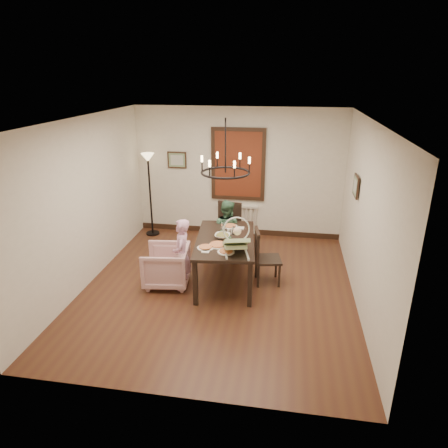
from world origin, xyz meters
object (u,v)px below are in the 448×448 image
(dining_table, at_px, (225,243))
(chair_right, at_px, (268,256))
(chair_far, at_px, (226,231))
(baby_bouncer, at_px, (236,241))
(seated_man, at_px, (226,236))
(elderly_woman, at_px, (182,260))
(armchair, at_px, (166,266))
(drinking_glass, at_px, (224,230))
(floor_lamp, at_px, (150,196))

(dining_table, xyz_separation_m, chair_right, (0.73, 0.07, -0.23))
(chair_far, xyz_separation_m, baby_bouncer, (0.39, -1.50, 0.46))
(seated_man, bearing_deg, chair_far, -61.71)
(dining_table, bearing_deg, elderly_woman, -158.59)
(chair_far, distance_m, elderly_woman, 1.42)
(armchair, bearing_deg, dining_table, 98.34)
(dining_table, relative_size, drinking_glass, 13.10)
(elderly_woman, bearing_deg, seated_man, 146.09)
(chair_far, distance_m, chair_right, 1.25)
(dining_table, distance_m, elderly_woman, 0.79)
(baby_bouncer, bearing_deg, elderly_woman, 154.97)
(chair_far, bearing_deg, chair_right, -34.94)
(baby_bouncer, height_order, drinking_glass, baby_bouncer)
(armchair, bearing_deg, elderly_woman, 67.91)
(seated_man, distance_m, baby_bouncer, 1.50)
(chair_far, bearing_deg, elderly_woman, -101.33)
(elderly_woman, xyz_separation_m, seated_man, (0.56, 1.19, -0.01))
(seated_man, xyz_separation_m, drinking_glass, (0.05, -0.64, 0.37))
(elderly_woman, height_order, drinking_glass, elderly_woman)
(drinking_glass, xyz_separation_m, floor_lamp, (-1.91, 1.69, 0.02))
(chair_far, bearing_deg, drinking_glass, -73.40)
(elderly_woman, relative_size, drinking_glass, 7.38)
(armchair, relative_size, floor_lamp, 0.42)
(drinking_glass, bearing_deg, elderly_woman, -138.33)
(elderly_woman, xyz_separation_m, drinking_glass, (0.61, 0.55, 0.37))
(armchair, relative_size, elderly_woman, 0.74)
(dining_table, xyz_separation_m, drinking_glass, (-0.06, 0.19, 0.16))
(chair_far, bearing_deg, armchair, -113.51)
(chair_right, distance_m, armchair, 1.76)
(chair_far, relative_size, seated_man, 1.08)
(baby_bouncer, bearing_deg, armchair, 153.94)
(dining_table, height_order, drinking_glass, drinking_glass)
(dining_table, height_order, elderly_woman, elderly_woman)
(chair_far, height_order, elderly_woman, chair_far)
(seated_man, distance_m, drinking_glass, 0.74)
(chair_far, relative_size, baby_bouncer, 1.80)
(dining_table, xyz_separation_m, armchair, (-0.98, -0.27, -0.38))
(dining_table, xyz_separation_m, elderly_woman, (-0.68, -0.35, -0.21))
(elderly_woman, relative_size, floor_lamp, 0.57)
(seated_man, bearing_deg, drinking_glass, 109.89)
(drinking_glass, bearing_deg, armchair, -153.27)
(chair_right, xyz_separation_m, baby_bouncer, (-0.48, -0.61, 0.51))
(dining_table, bearing_deg, seated_man, 91.64)
(chair_far, xyz_separation_m, elderly_woman, (-0.53, -1.32, -0.04))
(floor_lamp, bearing_deg, chair_right, -33.80)
(dining_table, xyz_separation_m, baby_bouncer, (0.25, -0.53, 0.29))
(elderly_woman, bearing_deg, dining_table, 108.97)
(chair_right, relative_size, seated_man, 0.98)
(chair_far, xyz_separation_m, chair_right, (0.88, -0.89, -0.05))
(armchair, distance_m, baby_bouncer, 1.42)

